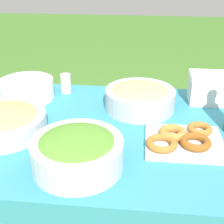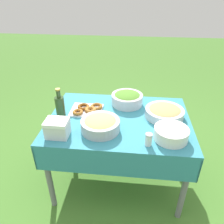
% 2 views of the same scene
% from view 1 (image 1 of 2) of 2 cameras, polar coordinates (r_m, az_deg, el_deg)
% --- Properties ---
extents(picnic_table, '(1.25, 0.91, 0.75)m').
position_cam_1_polar(picnic_table, '(1.35, -1.30, -6.65)').
color(picnic_table, teal).
rests_on(picnic_table, ground_plane).
extents(salad_bowl, '(0.31, 0.31, 0.12)m').
position_cam_1_polar(salad_bowl, '(1.04, -6.36, -7.03)').
color(salad_bowl, silver).
rests_on(salad_bowl, picnic_table).
extents(pasta_bowl, '(0.32, 0.32, 0.12)m').
position_cam_1_polar(pasta_bowl, '(1.43, 5.14, 2.77)').
color(pasta_bowl, '#B2B7BC').
rests_on(pasta_bowl, picnic_table).
extents(donut_platter, '(0.31, 0.26, 0.05)m').
position_cam_1_polar(donut_platter, '(1.21, 12.78, -4.95)').
color(donut_platter, silver).
rests_on(donut_platter, picnic_table).
extents(plate_stack, '(0.26, 0.26, 0.10)m').
position_cam_1_polar(plate_stack, '(1.59, -15.34, 4.00)').
color(plate_stack, white).
rests_on(plate_stack, picnic_table).
extents(bread_bowl, '(0.35, 0.35, 0.10)m').
position_cam_1_polar(bread_bowl, '(1.32, -19.37, -1.61)').
color(bread_bowl, silver).
rests_on(bread_bowl, picnic_table).
extents(cooler_box, '(0.18, 0.14, 0.14)m').
position_cam_1_polar(cooler_box, '(1.56, 17.15, 4.21)').
color(cooler_box, silver).
rests_on(cooler_box, picnic_table).
extents(salt_shaker, '(0.05, 0.05, 0.10)m').
position_cam_1_polar(salt_shaker, '(1.62, -8.43, 5.20)').
color(salt_shaker, white).
rests_on(salt_shaker, picnic_table).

